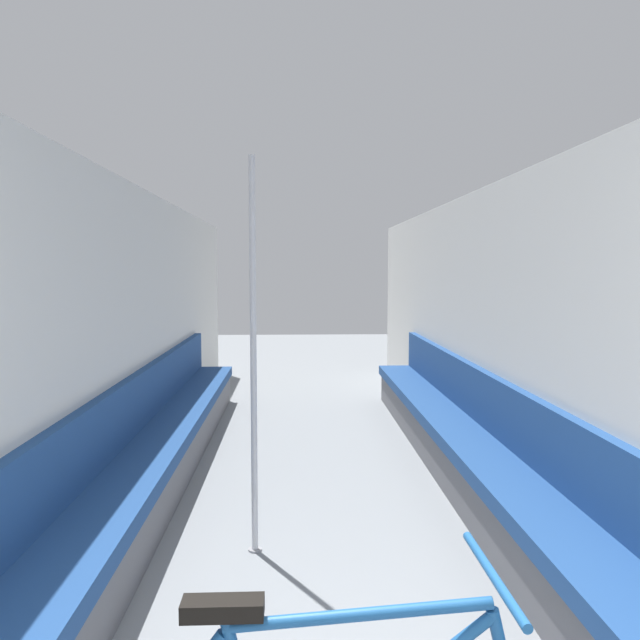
% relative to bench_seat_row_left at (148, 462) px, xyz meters
% --- Properties ---
extents(wall_left, '(0.10, 11.00, 2.27)m').
position_rel_bench_seat_row_left_xyz_m(wall_left, '(-0.24, 0.10, 0.85)').
color(wall_left, silver).
rests_on(wall_left, ground).
extents(wall_right, '(0.10, 11.00, 2.27)m').
position_rel_bench_seat_row_left_xyz_m(wall_right, '(2.56, 0.10, 0.85)').
color(wall_right, silver).
rests_on(wall_right, ground).
extents(bench_seat_row_left, '(0.44, 6.70, 0.85)m').
position_rel_bench_seat_row_left_xyz_m(bench_seat_row_left, '(0.00, 0.00, 0.00)').
color(bench_seat_row_left, '#5B5B60').
rests_on(bench_seat_row_left, ground).
extents(bench_seat_row_right, '(0.44, 6.70, 0.85)m').
position_rel_bench_seat_row_left_xyz_m(bench_seat_row_right, '(2.32, 0.00, 0.00)').
color(bench_seat_row_right, '#5B5B60').
rests_on(bench_seat_row_right, ground).
extents(grab_pole_near, '(0.08, 0.08, 2.25)m').
position_rel_bench_seat_row_left_xyz_m(grab_pole_near, '(0.79, -0.79, 0.81)').
color(grab_pole_near, gray).
rests_on(grab_pole_near, ground).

